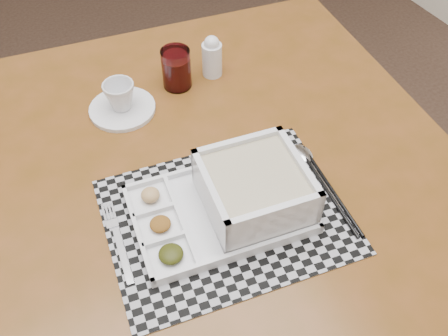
{
  "coord_description": "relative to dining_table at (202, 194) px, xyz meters",
  "views": [
    {
      "loc": [
        0.22,
        -0.91,
        1.56
      ],
      "look_at": [
        0.52,
        -0.34,
        0.84
      ],
      "focal_mm": 40.0,
      "sensor_mm": 36.0,
      "label": 1
    }
  ],
  "objects": [
    {
      "name": "serving_tray",
      "position": [
        0.03,
        -0.13,
        0.12
      ],
      "size": [
        0.34,
        0.26,
        0.1
      ],
      "color": "silver",
      "rests_on": "placemat"
    },
    {
      "name": "juice_glass",
      "position": [
        0.07,
        0.27,
        0.13
      ],
      "size": [
        0.07,
        0.07,
        0.1
      ],
      "color": "white",
      "rests_on": "dining_table"
    },
    {
      "name": "placemat",
      "position": [
        -0.01,
        -0.13,
        0.08
      ],
      "size": [
        0.48,
        0.39,
        0.0
      ],
      "primitive_type": "cube",
      "rotation": [
        0.0,
        0.0,
        -0.12
      ],
      "color": "#96969D",
      "rests_on": "dining_table"
    },
    {
      "name": "spoon",
      "position": [
        0.2,
        -0.08,
        0.09
      ],
      "size": [
        0.04,
        0.18,
        0.01
      ],
      "color": "silver",
      "rests_on": "placemat"
    },
    {
      "name": "saucer",
      "position": [
        -0.08,
        0.24,
        0.09
      ],
      "size": [
        0.15,
        0.15,
        0.01
      ],
      "primitive_type": "cylinder",
      "color": "silver",
      "rests_on": "dining_table"
    },
    {
      "name": "fork",
      "position": [
        -0.21,
        -0.09,
        0.09
      ],
      "size": [
        0.04,
        0.19,
        0.0
      ],
      "color": "silver",
      "rests_on": "placemat"
    },
    {
      "name": "dining_table",
      "position": [
        0.0,
        0.0,
        0.0
      ],
      "size": [
        1.19,
        1.19,
        0.8
      ],
      "color": "#52340F",
      "rests_on": "ground"
    },
    {
      "name": "floor",
      "position": [
        -0.49,
        0.29,
        -0.72
      ],
      "size": [
        5.0,
        5.0,
        0.0
      ],
      "primitive_type": "plane",
      "color": "black",
      "rests_on": "ground"
    },
    {
      "name": "chopsticks",
      "position": [
        0.2,
        -0.17,
        0.09
      ],
      "size": [
        0.05,
        0.24,
        0.01
      ],
      "color": "black",
      "rests_on": "placemat"
    },
    {
      "name": "creamer_bottle",
      "position": [
        0.16,
        0.27,
        0.13
      ],
      "size": [
        0.05,
        0.05,
        0.11
      ],
      "color": "silver",
      "rests_on": "dining_table"
    },
    {
      "name": "cup",
      "position": [
        -0.08,
        0.24,
        0.13
      ],
      "size": [
        0.08,
        0.08,
        0.07
      ],
      "primitive_type": "imported",
      "rotation": [
        0.0,
        0.0,
        -0.23
      ],
      "color": "silver",
      "rests_on": "saucer"
    }
  ]
}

